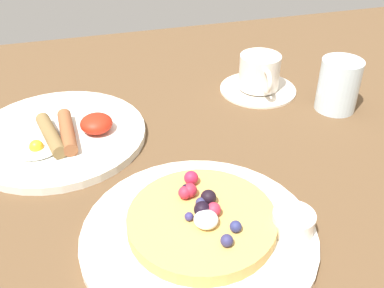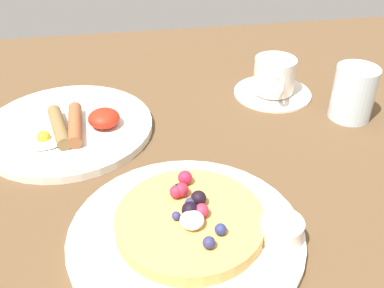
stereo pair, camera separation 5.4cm
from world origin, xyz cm
name	(u,v)px [view 2 (the right image)]	position (x,y,z in cm)	size (l,w,h in cm)	color
ground_plane	(151,186)	(0.00, 0.00, -1.50)	(154.25, 110.76, 3.00)	brown
pancake_plate	(186,235)	(3.12, -11.73, 0.56)	(27.01, 27.01, 1.13)	silver
pancake_with_berries	(190,220)	(3.69, -10.96, 2.15)	(17.14, 17.14, 3.58)	tan
syrup_ramekin	(282,230)	(13.39, -14.44, 2.43)	(4.81, 4.81, 2.53)	silver
breakfast_plate	(68,128)	(-11.60, 13.69, 0.63)	(26.28, 26.28, 1.26)	white
fried_breakfast	(77,125)	(-9.91, 11.59, 2.31)	(14.32, 10.78, 2.88)	brown
coffee_saucer	(272,92)	(23.73, 20.16, 0.40)	(13.69, 13.69, 0.80)	#EFE3D0
coffee_cup	(275,75)	(23.71, 19.97, 3.90)	(7.21, 10.28, 5.97)	silver
water_glass	(353,93)	(33.70, 10.63, 4.37)	(6.70, 6.70, 8.73)	silver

